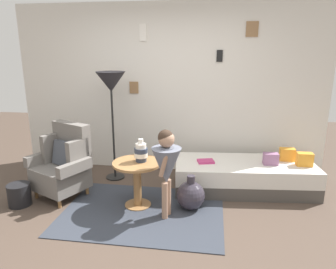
{
  "coord_description": "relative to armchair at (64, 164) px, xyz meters",
  "views": [
    {
      "loc": [
        0.72,
        -2.87,
        1.9
      ],
      "look_at": [
        0.15,
        0.95,
        0.85
      ],
      "focal_mm": 33.15,
      "sensor_mm": 36.0,
      "label": 1
    }
  ],
  "objects": [
    {
      "name": "book_on_daybed",
      "position": [
        1.86,
        0.45,
        -0.02
      ],
      "size": [
        0.25,
        0.21,
        0.03
      ],
      "primitive_type": "cube",
      "rotation": [
        0.0,
        0.0,
        0.26
      ],
      "color": "#BE3570",
      "rests_on": "daybed"
    },
    {
      "name": "demijohn_near",
      "position": [
        1.71,
        -0.15,
        -0.26
      ],
      "size": [
        0.35,
        0.35,
        0.44
      ],
      "color": "#332D38",
      "rests_on": "ground"
    },
    {
      "name": "side_table",
      "position": [
        1.04,
        -0.17,
        -0.02
      ],
      "size": [
        0.6,
        0.6,
        0.58
      ],
      "color": "#9E7042",
      "rests_on": "ground"
    },
    {
      "name": "ground_plane",
      "position": [
        1.22,
        -0.76,
        -0.44
      ],
      "size": [
        12.0,
        12.0,
        0.0
      ],
      "primitive_type": "plane",
      "color": "#4C3D33"
    },
    {
      "name": "vase_striped",
      "position": [
        1.09,
        -0.14,
        0.26
      ],
      "size": [
        0.16,
        0.16,
        0.28
      ],
      "color": "#2D384C",
      "rests_on": "side_table"
    },
    {
      "name": "gallery_wall",
      "position": [
        1.23,
        1.19,
        0.86
      ],
      "size": [
        4.8,
        0.12,
        2.6
      ],
      "color": "silver",
      "rests_on": "ground"
    },
    {
      "name": "daybed",
      "position": [
        2.4,
        0.53,
        -0.24
      ],
      "size": [
        1.97,
        0.98,
        0.4
      ],
      "color": "#4C4742",
      "rests_on": "ground"
    },
    {
      "name": "pillow_head",
      "position": [
        3.18,
        0.51,
        0.05
      ],
      "size": [
        0.21,
        0.13,
        0.18
      ],
      "primitive_type": "cube",
      "rotation": [
        0.0,
        0.0,
        0.04
      ],
      "color": "orange",
      "rests_on": "daybed"
    },
    {
      "name": "armchair",
      "position": [
        0.0,
        0.0,
        0.0
      ],
      "size": [
        0.89,
        0.81,
        0.97
      ],
      "color": "olive",
      "rests_on": "ground"
    },
    {
      "name": "pillow_mid",
      "position": [
        2.99,
        0.7,
        0.05
      ],
      "size": [
        0.2,
        0.12,
        0.18
      ],
      "primitive_type": "cube",
      "rotation": [
        0.0,
        0.0,
        -0.01
      ],
      "color": "orange",
      "rests_on": "daybed"
    },
    {
      "name": "person_child",
      "position": [
        1.44,
        -0.38,
        0.23
      ],
      "size": [
        0.34,
        0.34,
        1.06
      ],
      "color": "#A37A60",
      "rests_on": "ground"
    },
    {
      "name": "rug",
      "position": [
        1.14,
        -0.32,
        -0.43
      ],
      "size": [
        1.92,
        1.4,
        0.01
      ],
      "primitive_type": "cube",
      "color": "#333842",
      "rests_on": "ground"
    },
    {
      "name": "magazine_basket",
      "position": [
        -0.44,
        -0.37,
        -0.3
      ],
      "size": [
        0.28,
        0.28,
        0.28
      ],
      "primitive_type": "cylinder",
      "color": "black",
      "rests_on": "ground"
    },
    {
      "name": "pillow_back",
      "position": [
        2.74,
        0.5,
        0.04
      ],
      "size": [
        0.2,
        0.13,
        0.16
      ],
      "primitive_type": "cube",
      "rotation": [
        0.0,
        0.0,
        0.05
      ],
      "color": "gray",
      "rests_on": "daybed"
    },
    {
      "name": "floor_lamp",
      "position": [
        0.48,
        0.66,
        0.97
      ],
      "size": [
        0.42,
        0.42,
        1.61
      ],
      "color": "black",
      "rests_on": "ground"
    }
  ]
}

